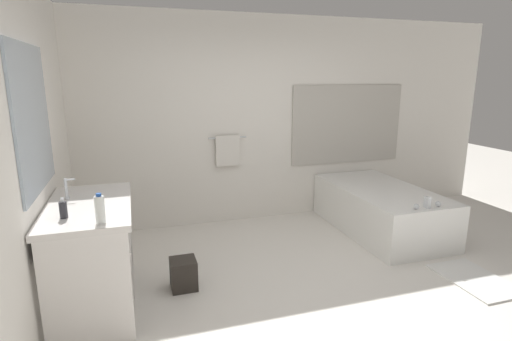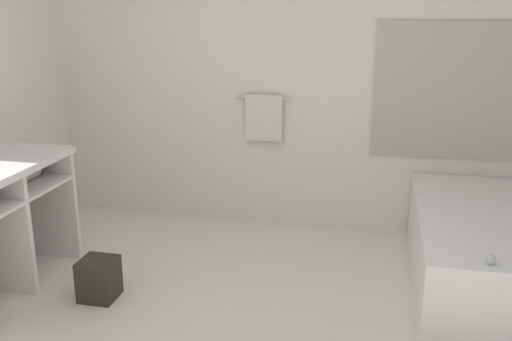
{
  "view_description": "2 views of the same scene",
  "coord_description": "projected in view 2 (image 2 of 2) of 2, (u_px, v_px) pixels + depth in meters",
  "views": [
    {
      "loc": [
        -1.49,
        -2.84,
        1.92
      ],
      "look_at": [
        -0.23,
        1.16,
        0.93
      ],
      "focal_mm": 28.0,
      "sensor_mm": 36.0,
      "label": 1
    },
    {
      "loc": [
        0.68,
        -2.61,
        1.95
      ],
      "look_at": [
        -0.13,
        1.07,
        0.83
      ],
      "focal_mm": 40.0,
      "sensor_mm": 36.0,
      "label": 2
    }
  ],
  "objects": [
    {
      "name": "waste_bin",
      "position": [
        99.0,
        279.0,
        3.87
      ],
      "size": [
        0.24,
        0.24,
        0.28
      ],
      "color": "#2D2823",
      "rests_on": "ground_plane"
    },
    {
      "name": "wall_back_with_blinds",
      "position": [
        306.0,
        76.0,
        4.83
      ],
      "size": [
        7.4,
        0.13,
        2.7
      ],
      "color": "white",
      "rests_on": "ground_plane"
    },
    {
      "name": "bathtub",
      "position": [
        487.0,
        248.0,
        3.95
      ],
      "size": [
        0.97,
        1.83,
        0.68
      ],
      "color": "white",
      "rests_on": "ground_plane"
    }
  ]
}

